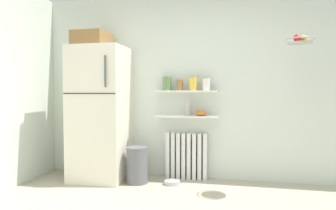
% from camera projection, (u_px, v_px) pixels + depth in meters
% --- Properties ---
extents(back_wall, '(7.04, 0.10, 2.60)m').
position_uv_depth(back_wall, '(195.00, 86.00, 4.43)').
color(back_wall, silver).
rests_on(back_wall, ground_plane).
extents(refrigerator, '(0.73, 0.72, 2.04)m').
position_uv_depth(refrigerator, '(100.00, 110.00, 4.32)').
color(refrigerator, silver).
rests_on(refrigerator, ground_plane).
extents(radiator, '(0.58, 0.12, 0.64)m').
position_uv_depth(radiator, '(187.00, 156.00, 4.36)').
color(radiator, white).
rests_on(radiator, ground_plane).
extents(wall_shelf_lower, '(0.87, 0.22, 0.02)m').
position_uv_depth(wall_shelf_lower, '(186.00, 116.00, 4.31)').
color(wall_shelf_lower, white).
extents(wall_shelf_upper, '(0.87, 0.22, 0.02)m').
position_uv_depth(wall_shelf_upper, '(186.00, 91.00, 4.29)').
color(wall_shelf_upper, white).
extents(storage_jar_0, '(0.12, 0.12, 0.21)m').
position_uv_depth(storage_jar_0, '(167.00, 83.00, 4.35)').
color(storage_jar_0, '#5B7F4C').
rests_on(storage_jar_0, wall_shelf_upper).
extents(storage_jar_1, '(0.09, 0.09, 0.17)m').
position_uv_depth(storage_jar_1, '(180.00, 85.00, 4.31)').
color(storage_jar_1, olive).
rests_on(storage_jar_1, wall_shelf_upper).
extents(storage_jar_2, '(0.11, 0.11, 0.20)m').
position_uv_depth(storage_jar_2, '(193.00, 83.00, 4.27)').
color(storage_jar_2, yellow).
rests_on(storage_jar_2, wall_shelf_upper).
extents(storage_jar_3, '(0.11, 0.11, 0.18)m').
position_uv_depth(storage_jar_3, '(206.00, 84.00, 4.23)').
color(storage_jar_3, silver).
rests_on(storage_jar_3, wall_shelf_upper).
extents(vase, '(0.08, 0.08, 0.20)m').
position_uv_depth(vase, '(188.00, 108.00, 4.30)').
color(vase, '#B2ADA8').
rests_on(vase, wall_shelf_lower).
extents(shelf_bowl, '(0.17, 0.17, 0.08)m').
position_uv_depth(shelf_bowl, '(201.00, 113.00, 4.26)').
color(shelf_bowl, orange).
rests_on(shelf_bowl, wall_shelf_lower).
extents(trash_bin, '(0.28, 0.28, 0.48)m').
position_uv_depth(trash_bin, '(137.00, 165.00, 4.16)').
color(trash_bin, slate).
rests_on(trash_bin, ground_plane).
extents(pet_food_bowl, '(0.21, 0.21, 0.05)m').
position_uv_depth(pet_food_bowl, '(172.00, 182.00, 4.11)').
color(pet_food_bowl, '#B7B7BC').
rests_on(pet_food_bowl, ground_plane).
extents(hanging_fruit_basket, '(0.35, 0.35, 0.10)m').
position_uv_depth(hanging_fruit_basket, '(300.00, 40.00, 3.58)').
color(hanging_fruit_basket, '#B2B2B7').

